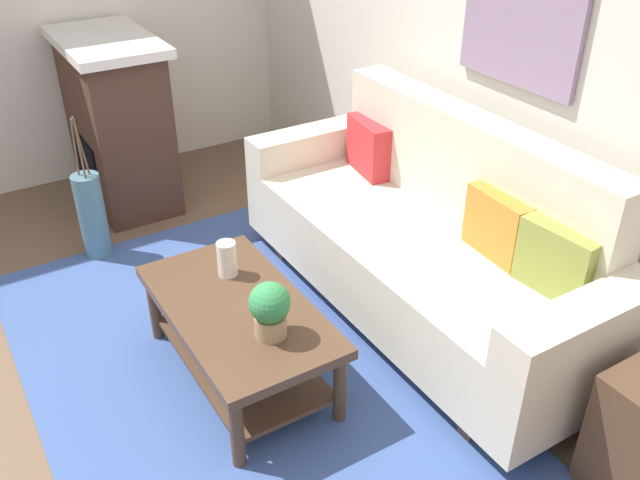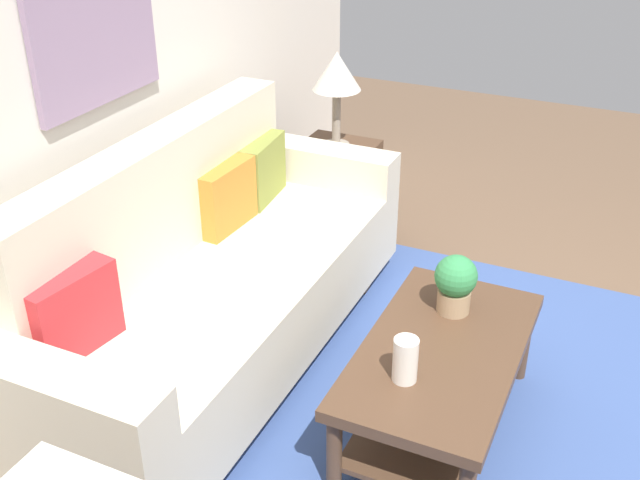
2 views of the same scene
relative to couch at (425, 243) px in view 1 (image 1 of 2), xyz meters
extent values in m
plane|color=brown|center=(-0.07, -1.60, -0.43)|extent=(9.26, 9.26, 0.00)
cube|color=silver|center=(-0.07, 0.54, 0.92)|extent=(5.26, 0.10, 2.70)
cube|color=#3D5693|center=(-0.07, -1.10, -0.43)|extent=(2.95, 1.86, 0.01)
cube|color=beige|center=(0.00, -0.06, -0.11)|extent=(1.90, 0.84, 0.40)
cube|color=beige|center=(0.00, 0.26, 0.37)|extent=(1.90, 0.20, 0.56)
cube|color=beige|center=(-1.05, -0.06, -0.01)|extent=(0.20, 0.84, 0.60)
cube|color=beige|center=(1.05, -0.06, -0.01)|extent=(0.20, 0.84, 0.60)
cube|color=#513826|center=(-0.85, -0.06, -0.37)|extent=(0.08, 0.74, 0.12)
cube|color=#513826|center=(0.85, -0.06, -0.37)|extent=(0.08, 0.74, 0.12)
cube|color=red|center=(-0.72, 0.13, 0.25)|extent=(0.37, 0.17, 0.32)
cube|color=orange|center=(0.36, 0.13, 0.25)|extent=(0.37, 0.14, 0.32)
cube|color=olive|center=(0.72, 0.13, 0.25)|extent=(0.37, 0.15, 0.32)
cube|color=#513826|center=(-0.02, -1.08, -0.03)|extent=(1.10, 0.60, 0.05)
cube|color=#513826|center=(-0.02, -1.08, -0.31)|extent=(0.98, 0.50, 0.02)
cylinder|color=#513826|center=(-0.51, -1.33, -0.24)|extent=(0.06, 0.06, 0.38)
cylinder|color=#513826|center=(0.47, -1.33, -0.24)|extent=(0.06, 0.06, 0.38)
cylinder|color=#513826|center=(-0.51, -0.83, -0.24)|extent=(0.06, 0.06, 0.38)
cylinder|color=#513826|center=(0.47, -0.83, -0.24)|extent=(0.06, 0.06, 0.38)
cylinder|color=white|center=(-0.28, -1.01, 0.09)|extent=(0.09, 0.09, 0.18)
cylinder|color=tan|center=(0.24, -1.05, 0.05)|extent=(0.14, 0.14, 0.10)
sphere|color=#33894B|center=(0.24, -1.05, 0.17)|extent=(0.18, 0.18, 0.18)
cube|color=#472D23|center=(-2.14, -0.96, 0.12)|extent=(0.90, 0.50, 1.10)
cube|color=black|center=(-2.14, -1.22, -0.13)|extent=(0.52, 0.02, 0.44)
cube|color=silver|center=(-2.14, -0.96, 0.70)|extent=(1.02, 0.58, 0.06)
cylinder|color=slate|center=(-1.49, -1.37, -0.16)|extent=(0.17, 0.17, 0.55)
cylinder|color=brown|center=(-1.47, -1.37, 0.30)|extent=(0.05, 0.02, 0.36)
cylinder|color=brown|center=(-1.50, -1.35, 0.30)|extent=(0.03, 0.04, 0.36)
cylinder|color=brown|center=(-1.50, -1.39, 0.30)|extent=(0.05, 0.02, 0.36)
cube|color=gray|center=(0.00, 0.47, 1.14)|extent=(0.74, 0.03, 0.72)
camera|label=1|loc=(2.31, -2.06, 1.88)|focal=38.14mm
camera|label=2|loc=(-2.44, -1.67, 1.83)|focal=42.75mm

